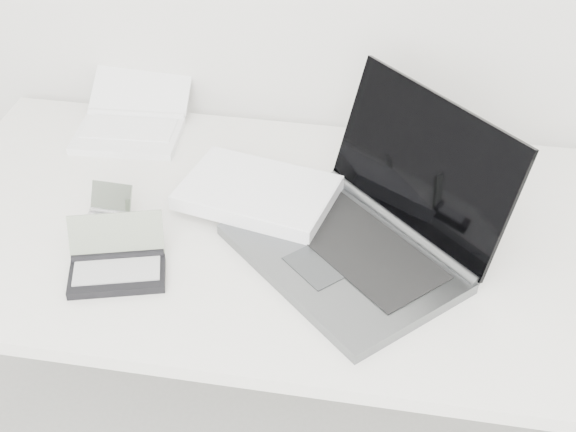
% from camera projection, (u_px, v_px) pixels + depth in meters
% --- Properties ---
extents(desk, '(1.60, 0.80, 0.73)m').
position_uv_depth(desk, '(306.00, 246.00, 1.65)').
color(desk, white).
rests_on(desk, ground).
extents(laptop_large, '(0.68, 0.58, 0.28)m').
position_uv_depth(laptop_large, '(331.00, 218.00, 1.58)').
color(laptop_large, '#5D6062').
rests_on(laptop_large, desk).
extents(netbook_open_white, '(0.26, 0.32, 0.09)m').
position_uv_depth(netbook_open_white, '(132.00, 121.00, 1.91)').
color(netbook_open_white, white).
rests_on(netbook_open_white, desk).
extents(pda_silver, '(0.09, 0.10, 0.07)m').
position_uv_depth(pda_silver, '(106.00, 216.00, 1.63)').
color(pda_silver, silver).
rests_on(pda_silver, desk).
extents(palmtop_charcoal, '(0.21, 0.18, 0.09)m').
position_uv_depth(palmtop_charcoal, '(117.00, 265.00, 1.51)').
color(palmtop_charcoal, black).
rests_on(palmtop_charcoal, desk).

